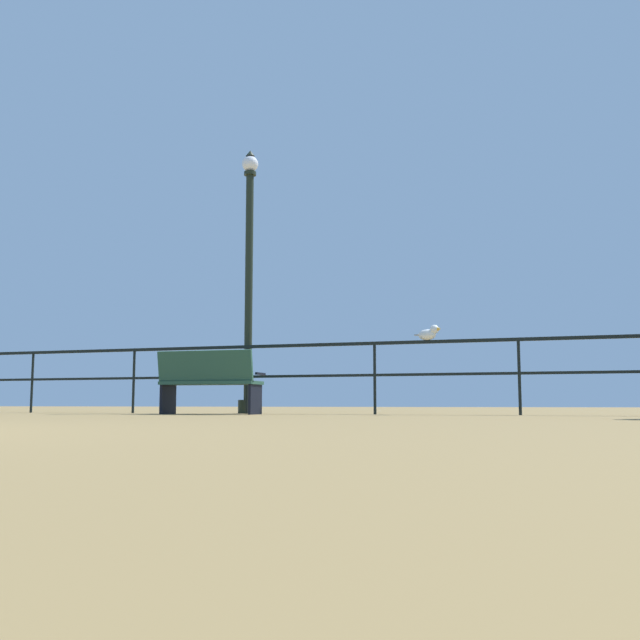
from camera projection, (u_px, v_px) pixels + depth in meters
name	position (u px, v px, depth m)	size (l,w,h in m)	color
pier_railing	(247.00, 363.00, 11.69)	(25.33, 0.05, 1.09)	black
bench_near_left	(209.00, 379.00, 10.96)	(1.54, 0.75, 0.95)	#254A39
lamppost_center	(249.00, 279.00, 12.11)	(0.31, 0.31, 4.43)	black
seagull_on_rail	(428.00, 333.00, 10.77)	(0.44, 0.28, 0.22)	white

